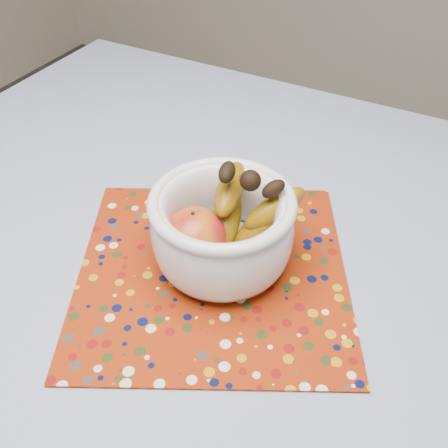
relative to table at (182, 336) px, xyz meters
The scene contains 4 objects.
table is the anchor object (origin of this frame).
tablecloth 0.08m from the table, ahead, with size 1.32×1.32×0.01m, color slate.
placemat 0.11m from the table, 74.62° to the left, with size 0.38×0.38×0.00m, color maroon.
fruit_bowl 0.19m from the table, 72.28° to the left, with size 0.22×0.21×0.16m.
Camera 1 is at (0.28, -0.39, 1.31)m, focal length 42.00 mm.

